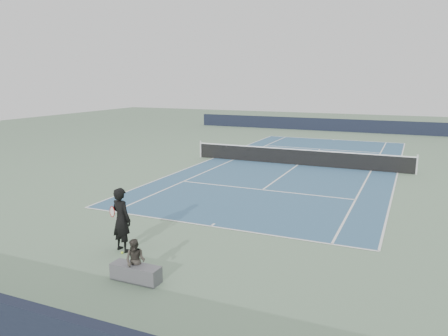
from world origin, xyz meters
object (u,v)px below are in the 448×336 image
at_px(tennis_player, 121,220).
at_px(tennis_ball, 122,253).
at_px(tennis_net, 298,157).
at_px(spectator_bench, 136,267).

bearing_deg(tennis_player, tennis_ball, -58.36).
height_order(tennis_net, tennis_player, tennis_player).
relative_size(tennis_ball, spectator_bench, 0.05).
distance_m(tennis_net, tennis_player, 14.93).
distance_m(tennis_player, spectator_bench, 2.20).
xyz_separation_m(tennis_net, spectator_bench, (0.04, -16.34, -0.12)).
distance_m(tennis_ball, spectator_bench, 1.91).
relative_size(tennis_player, spectator_bench, 1.42).
relative_size(tennis_net, tennis_ball, 176.61).
bearing_deg(tennis_net, tennis_player, -95.67).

